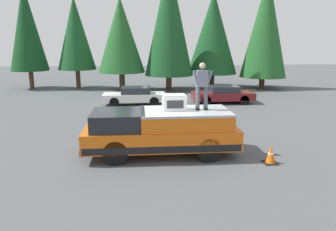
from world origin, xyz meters
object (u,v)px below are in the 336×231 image
compressor_unit (174,102)px  parked_car_maroon (223,95)px  person_on_truck_bed (202,85)px  parked_car_white (135,96)px  traffic_cone (271,155)px  pickup_truck (161,132)px

compressor_unit → parked_car_maroon: 10.66m
compressor_unit → person_on_truck_bed: (-0.06, -0.99, 0.62)m
compressor_unit → parked_car_white: size_ratio=0.20×
parked_car_maroon → parked_car_white: size_ratio=1.00×
parked_car_white → traffic_cone: bearing=-156.6°
compressor_unit → parked_car_white: compressor_unit is taller
traffic_cone → compressor_unit: bearing=67.4°
person_on_truck_bed → parked_car_maroon: (9.69, -3.39, -1.97)m
pickup_truck → parked_car_white: size_ratio=1.35×
pickup_truck → parked_car_white: pickup_truck is taller
person_on_truck_bed → compressor_unit: bearing=86.5°
person_on_truck_bed → traffic_cone: 3.39m
traffic_cone → pickup_truck: bearing=71.7°
pickup_truck → traffic_cone: pickup_truck is taller
parked_car_maroon → parked_car_white: (0.01, 5.95, 0.00)m
compressor_unit → traffic_cone: (-1.32, -3.17, -1.64)m
compressor_unit → parked_car_white: (9.64, 1.57, -1.35)m
pickup_truck → compressor_unit: compressor_unit is taller
pickup_truck → compressor_unit: (0.11, -0.48, 1.05)m
pickup_truck → traffic_cone: 3.90m
pickup_truck → parked_car_white: (9.75, 1.08, -0.29)m
pickup_truck → parked_car_maroon: pickup_truck is taller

